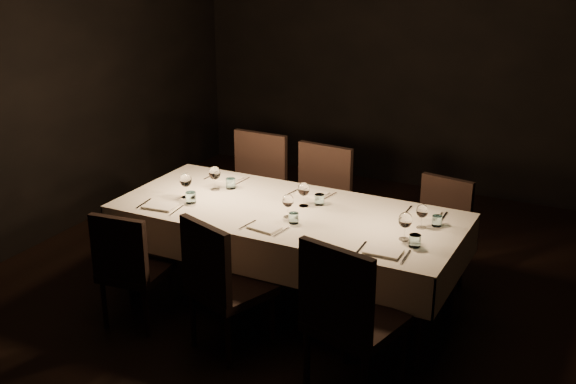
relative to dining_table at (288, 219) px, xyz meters
The scene contains 14 objects.
room 0.81m from the dining_table, ahead, with size 5.01×6.01×3.01m.
dining_table is the anchor object (origin of this frame).
chair_near_left 1.17m from the dining_table, 136.24° to the right, with size 0.46×0.46×0.88m.
place_setting_near_left 0.84m from the dining_table, 164.74° to the right, with size 0.36×0.41×0.19m.
chair_near_center 0.80m from the dining_table, 96.81° to the right, with size 0.59×0.59×0.96m.
place_setting_near_center 0.27m from the dining_table, 73.12° to the right, with size 0.32×0.40×0.17m.
chair_near_right 1.21m from the dining_table, 46.14° to the right, with size 0.59×0.59×1.03m.
place_setting_near_right 0.96m from the dining_table, 13.24° to the right, with size 0.35×0.41×0.19m.
chair_far_left 1.03m from the dining_table, 133.92° to the left, with size 0.50×0.50×1.04m.
place_setting_far_left 0.74m from the dining_table, 162.60° to the left, with size 0.35×0.41×0.19m.
chair_far_center 0.75m from the dining_table, 97.71° to the left, with size 0.52×0.52×1.01m.
place_setting_far_center 0.27m from the dining_table, 71.44° to the left, with size 0.34×0.41×0.18m.
chair_far_right 1.22m from the dining_table, 41.07° to the left, with size 0.48×0.48×0.88m.
place_setting_far_right 1.00m from the dining_table, 12.72° to the left, with size 0.31×0.40×0.17m.
Camera 1 is at (2.20, -4.32, 2.70)m, focal length 45.00 mm.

